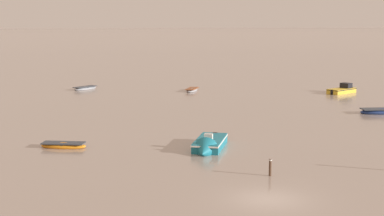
# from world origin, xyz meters

# --- Properties ---
(ground_plane) EXTENTS (800.00, 800.00, 0.00)m
(ground_plane) POSITION_xyz_m (0.00, 0.00, 0.00)
(ground_plane) COLOR gray
(motorboat_moored_0) EXTENTS (5.25, 4.34, 1.95)m
(motorboat_moored_0) POSITION_xyz_m (22.71, 45.10, 0.29)
(motorboat_moored_0) COLOR gold
(motorboat_moored_0) RESTS_ON ground
(rowboat_moored_0) EXTENTS (3.90, 2.13, 0.58)m
(rowboat_moored_0) POSITION_xyz_m (-12.82, 15.63, 0.16)
(rowboat_moored_0) COLOR orange
(rowboat_moored_0) RESTS_ON ground
(rowboat_moored_1) EXTENTS (4.81, 1.82, 0.75)m
(rowboat_moored_1) POSITION_xyz_m (20.03, 28.06, 0.20)
(rowboat_moored_1) COLOR navy
(rowboat_moored_1) RESTS_ON ground
(motorboat_moored_1) EXTENTS (3.92, 6.32, 2.05)m
(motorboat_moored_1) POSITION_xyz_m (-1.41, 13.12, 0.28)
(motorboat_moored_1) COLOR #197084
(motorboat_moored_1) RESTS_ON ground
(rowboat_moored_3) EXTENTS (3.68, 3.68, 0.61)m
(rowboat_moored_3) POSITION_xyz_m (-12.47, 53.33, 0.17)
(rowboat_moored_3) COLOR gray
(rowboat_moored_3) RESTS_ON ground
(rowboat_moored_4) EXTENTS (2.53, 3.85, 0.58)m
(rowboat_moored_4) POSITION_xyz_m (2.28, 49.43, 0.16)
(rowboat_moored_4) COLOR gray
(rowboat_moored_4) RESTS_ON ground
(mooring_post_left) EXTENTS (0.22, 0.22, 1.27)m
(mooring_post_left) POSITION_xyz_m (1.45, 5.02, 0.56)
(mooring_post_left) COLOR #4A3323
(mooring_post_left) RESTS_ON ground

